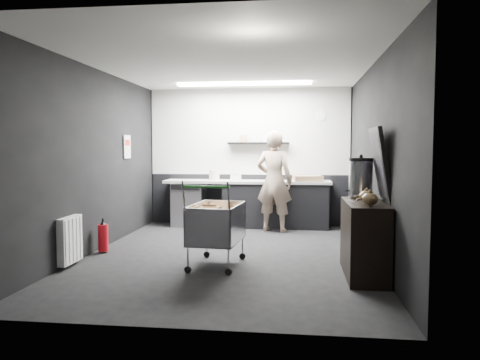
# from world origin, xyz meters

# --- Properties ---
(floor) EXTENTS (5.50, 5.50, 0.00)m
(floor) POSITION_xyz_m (0.00, 0.00, 0.00)
(floor) COLOR black
(floor) RESTS_ON ground
(ceiling) EXTENTS (5.50, 5.50, 0.00)m
(ceiling) POSITION_xyz_m (0.00, 0.00, 2.70)
(ceiling) COLOR silver
(ceiling) RESTS_ON wall_back
(wall_back) EXTENTS (5.50, 0.00, 5.50)m
(wall_back) POSITION_xyz_m (0.00, 2.75, 1.35)
(wall_back) COLOR black
(wall_back) RESTS_ON floor
(wall_front) EXTENTS (5.50, 0.00, 5.50)m
(wall_front) POSITION_xyz_m (0.00, -2.75, 1.35)
(wall_front) COLOR black
(wall_front) RESTS_ON floor
(wall_left) EXTENTS (0.00, 5.50, 5.50)m
(wall_left) POSITION_xyz_m (-2.00, 0.00, 1.35)
(wall_left) COLOR black
(wall_left) RESTS_ON floor
(wall_right) EXTENTS (0.00, 5.50, 5.50)m
(wall_right) POSITION_xyz_m (2.00, 0.00, 1.35)
(wall_right) COLOR black
(wall_right) RESTS_ON floor
(kitchen_wall_panel) EXTENTS (3.95, 0.02, 1.70)m
(kitchen_wall_panel) POSITION_xyz_m (0.00, 2.73, 1.85)
(kitchen_wall_panel) COLOR silver
(kitchen_wall_panel) RESTS_ON wall_back
(dado_panel) EXTENTS (3.95, 0.02, 1.00)m
(dado_panel) POSITION_xyz_m (0.00, 2.73, 0.50)
(dado_panel) COLOR black
(dado_panel) RESTS_ON wall_back
(floating_shelf) EXTENTS (1.20, 0.22, 0.04)m
(floating_shelf) POSITION_xyz_m (0.20, 2.62, 1.62)
(floating_shelf) COLOR black
(floating_shelf) RESTS_ON wall_back
(wall_clock) EXTENTS (0.20, 0.03, 0.20)m
(wall_clock) POSITION_xyz_m (1.40, 2.72, 2.15)
(wall_clock) COLOR white
(wall_clock) RESTS_ON wall_back
(poster) EXTENTS (0.02, 0.30, 0.40)m
(poster) POSITION_xyz_m (-1.98, 1.30, 1.55)
(poster) COLOR white
(poster) RESTS_ON wall_left
(poster_red_band) EXTENTS (0.02, 0.22, 0.10)m
(poster_red_band) POSITION_xyz_m (-1.98, 1.30, 1.62)
(poster_red_band) COLOR red
(poster_red_band) RESTS_ON poster
(radiator) EXTENTS (0.10, 0.50, 0.60)m
(radiator) POSITION_xyz_m (-1.94, -0.90, 0.35)
(radiator) COLOR white
(radiator) RESTS_ON wall_left
(ceiling_strip) EXTENTS (2.40, 0.20, 0.04)m
(ceiling_strip) POSITION_xyz_m (0.00, 1.85, 2.67)
(ceiling_strip) COLOR white
(ceiling_strip) RESTS_ON ceiling
(prep_counter) EXTENTS (3.20, 0.61, 0.90)m
(prep_counter) POSITION_xyz_m (0.14, 2.42, 0.46)
(prep_counter) COLOR black
(prep_counter) RESTS_ON floor
(person) EXTENTS (0.76, 0.60, 1.84)m
(person) POSITION_xyz_m (0.54, 1.97, 0.92)
(person) COLOR beige
(person) RESTS_ON floor
(shopping_cart) EXTENTS (0.67, 1.03, 1.09)m
(shopping_cart) POSITION_xyz_m (-0.08, -0.62, 0.52)
(shopping_cart) COLOR silver
(shopping_cart) RESTS_ON floor
(sideboard) EXTENTS (0.51, 1.19, 1.78)m
(sideboard) POSITION_xyz_m (1.77, -0.85, 0.57)
(sideboard) COLOR black
(sideboard) RESTS_ON floor
(fire_extinguisher) EXTENTS (0.15, 0.15, 0.48)m
(fire_extinguisher) POSITION_xyz_m (-1.85, -0.08, 0.23)
(fire_extinguisher) COLOR #B80C16
(fire_extinguisher) RESTS_ON floor
(cardboard_box) EXTENTS (0.59, 0.48, 0.11)m
(cardboard_box) POSITION_xyz_m (1.16, 2.37, 0.95)
(cardboard_box) COLOR #A67D58
(cardboard_box) RESTS_ON prep_counter
(pink_tub) EXTENTS (0.20, 0.20, 0.20)m
(pink_tub) POSITION_xyz_m (-0.64, 2.42, 1.00)
(pink_tub) COLOR beige
(pink_tub) RESTS_ON prep_counter
(white_container) EXTENTS (0.20, 0.16, 0.16)m
(white_container) POSITION_xyz_m (-0.22, 2.37, 0.98)
(white_container) COLOR white
(white_container) RESTS_ON prep_counter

